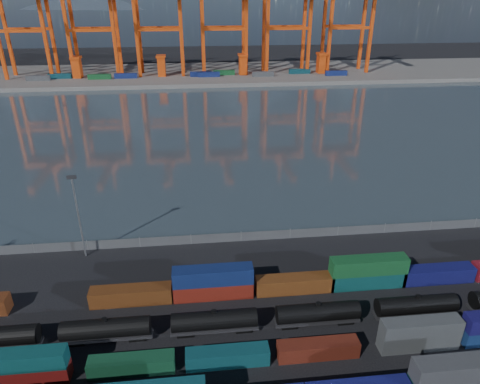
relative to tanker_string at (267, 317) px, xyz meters
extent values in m
plane|color=black|center=(-1.08, -3.42, -2.00)|extent=(700.00, 700.00, 0.00)
plane|color=#2F3C44|center=(-1.08, 101.58, -1.99)|extent=(700.00, 700.00, 0.00)
cube|color=#514F4C|center=(-1.08, 206.58, -1.00)|extent=(700.00, 70.00, 2.00)
cube|color=#3C3E41|center=(22.09, -13.89, 2.18)|extent=(12.85, 2.61, 2.78)
cube|color=maroon|center=(-32.48, -6.15, -0.78)|extent=(11.27, 2.29, 2.44)
cube|color=#0C3F41|center=(-32.48, -6.15, 1.67)|extent=(11.27, 2.29, 2.44)
cube|color=#114228|center=(-19.00, -6.15, -0.78)|extent=(11.27, 2.29, 2.44)
cube|color=#0D3E44|center=(-6.33, -6.15, -0.78)|extent=(11.27, 2.29, 2.44)
cube|color=#581C11|center=(6.17, -6.15, -0.78)|extent=(11.27, 2.29, 2.44)
cube|color=#404345|center=(20.61, -6.15, -0.78)|extent=(11.27, 2.29, 2.44)
cube|color=#414446|center=(20.61, -6.15, 1.67)|extent=(11.27, 2.29, 2.44)
cube|color=#582C11|center=(-20.73, 8.04, -0.59)|extent=(12.99, 2.64, 2.81)
cube|color=maroon|center=(-7.50, 8.04, -0.59)|extent=(12.99, 2.64, 2.81)
cube|color=#101F51|center=(-7.50, 8.04, 2.22)|extent=(12.99, 2.64, 2.81)
cube|color=#623213|center=(6.08, 8.04, -0.59)|extent=(12.99, 2.64, 2.81)
cube|color=#0C4243|center=(18.59, 8.04, -0.59)|extent=(12.99, 2.64, 2.81)
cube|color=#155026|center=(18.59, 8.04, 2.22)|extent=(12.99, 2.64, 2.81)
cube|color=#101151|center=(31.00, 8.04, -0.59)|extent=(12.99, 2.64, 2.81)
cube|color=black|center=(-34.43, 0.00, -1.71)|extent=(2.40, 1.73, 0.58)
cylinder|color=black|center=(-23.25, 0.00, 0.21)|extent=(12.47, 2.78, 2.78)
cylinder|color=black|center=(-23.25, 0.00, 1.75)|extent=(0.77, 0.77, 0.48)
cube|color=black|center=(-23.25, 0.00, -1.32)|extent=(12.95, 1.92, 0.38)
cube|color=black|center=(-27.57, 0.00, -1.71)|extent=(2.40, 1.73, 0.58)
cube|color=black|center=(-18.93, 0.00, -1.71)|extent=(2.40, 1.73, 0.58)
cylinder|color=black|center=(-7.75, 0.00, 0.21)|extent=(12.47, 2.78, 2.78)
cylinder|color=black|center=(-7.75, 0.00, 1.75)|extent=(0.77, 0.77, 0.48)
cube|color=black|center=(-7.75, 0.00, -1.32)|extent=(12.95, 1.92, 0.38)
cube|color=black|center=(-12.07, 0.00, -1.71)|extent=(2.40, 1.73, 0.58)
cube|color=black|center=(-3.43, 0.00, -1.71)|extent=(2.40, 1.73, 0.58)
cylinder|color=black|center=(7.75, 0.00, 0.21)|extent=(12.47, 2.78, 2.78)
cylinder|color=black|center=(7.75, 0.00, 1.75)|extent=(0.77, 0.77, 0.48)
cube|color=black|center=(7.75, 0.00, -1.32)|extent=(12.95, 1.92, 0.38)
cube|color=black|center=(3.43, 0.00, -1.71)|extent=(2.40, 1.73, 0.58)
cube|color=black|center=(12.07, 0.00, -1.71)|extent=(2.40, 1.73, 0.58)
cylinder|color=black|center=(23.25, 0.00, 0.21)|extent=(12.47, 2.78, 2.78)
cylinder|color=black|center=(23.25, 0.00, 1.75)|extent=(0.77, 0.77, 0.48)
cube|color=black|center=(23.25, 0.00, -1.32)|extent=(12.95, 1.92, 0.38)
cube|color=black|center=(18.93, 0.00, -1.71)|extent=(2.40, 1.73, 0.58)
cube|color=black|center=(27.57, 0.00, -1.71)|extent=(2.40, 1.73, 0.58)
cube|color=#595B5E|center=(-1.08, 24.58, -1.00)|extent=(160.00, 0.06, 2.00)
cylinder|color=slate|center=(-41.08, 24.58, -0.90)|extent=(0.12, 0.12, 2.20)
cylinder|color=slate|center=(-31.08, 24.58, -0.90)|extent=(0.12, 0.12, 2.20)
cylinder|color=slate|center=(-21.08, 24.58, -0.90)|extent=(0.12, 0.12, 2.20)
cylinder|color=slate|center=(-11.08, 24.58, -0.90)|extent=(0.12, 0.12, 2.20)
cylinder|color=slate|center=(-1.08, 24.58, -0.90)|extent=(0.12, 0.12, 2.20)
cylinder|color=slate|center=(8.92, 24.58, -0.90)|extent=(0.12, 0.12, 2.20)
cylinder|color=slate|center=(18.92, 24.58, -0.90)|extent=(0.12, 0.12, 2.20)
cylinder|color=slate|center=(28.92, 24.58, -0.90)|extent=(0.12, 0.12, 2.20)
cylinder|color=slate|center=(38.92, 24.58, -0.90)|extent=(0.12, 0.12, 2.20)
cylinder|color=slate|center=(48.92, 24.58, -0.90)|extent=(0.12, 0.12, 2.20)
cylinder|color=slate|center=(-31.08, 22.58, 6.00)|extent=(0.36, 0.36, 16.00)
cube|color=black|center=(-31.08, 22.58, 14.30)|extent=(1.60, 0.40, 0.60)
cube|color=#DF440F|center=(-107.75, 207.94, 21.87)|extent=(1.70, 1.70, 47.73)
cube|color=#DF440F|center=(-84.41, 195.22, 21.87)|extent=(1.70, 1.70, 47.73)
cube|color=#DF440F|center=(-84.41, 207.94, 21.87)|extent=(1.70, 1.70, 47.73)
cube|color=#DF440F|center=(-96.08, 195.22, 24.25)|extent=(23.33, 1.48, 1.48)
cube|color=#DF440F|center=(-96.08, 207.94, 24.25)|extent=(23.33, 1.48, 1.48)
cube|color=#DF440F|center=(-72.75, 195.22, 21.87)|extent=(1.70, 1.70, 47.73)
cube|color=#DF440F|center=(-72.75, 207.94, 21.87)|extent=(1.70, 1.70, 47.73)
cube|color=#DF440F|center=(-49.41, 195.22, 21.87)|extent=(1.70, 1.70, 47.73)
cube|color=#DF440F|center=(-49.41, 207.94, 21.87)|extent=(1.70, 1.70, 47.73)
cube|color=#DF440F|center=(-61.08, 195.22, 24.25)|extent=(23.33, 1.48, 1.48)
cube|color=#DF440F|center=(-61.08, 207.94, 24.25)|extent=(23.33, 1.48, 1.48)
cube|color=#DF440F|center=(-37.75, 195.22, 21.87)|extent=(1.70, 1.70, 47.73)
cube|color=#DF440F|center=(-37.75, 207.94, 21.87)|extent=(1.70, 1.70, 47.73)
cube|color=#DF440F|center=(-14.41, 195.22, 21.87)|extent=(1.70, 1.70, 47.73)
cube|color=#DF440F|center=(-14.41, 207.94, 21.87)|extent=(1.70, 1.70, 47.73)
cube|color=#DF440F|center=(-26.08, 195.22, 24.25)|extent=(23.33, 1.48, 1.48)
cube|color=#DF440F|center=(-26.08, 207.94, 24.25)|extent=(23.33, 1.48, 1.48)
cube|color=#DF440F|center=(-2.75, 195.22, 21.87)|extent=(1.70, 1.70, 47.73)
cube|color=#DF440F|center=(-2.75, 207.94, 21.87)|extent=(1.70, 1.70, 47.73)
cube|color=#DF440F|center=(20.59, 195.22, 21.87)|extent=(1.70, 1.70, 47.73)
cube|color=#DF440F|center=(20.59, 207.94, 21.87)|extent=(1.70, 1.70, 47.73)
cube|color=#DF440F|center=(8.92, 195.22, 24.25)|extent=(23.33, 1.48, 1.48)
cube|color=#DF440F|center=(8.92, 207.94, 24.25)|extent=(23.33, 1.48, 1.48)
cube|color=#DF440F|center=(32.25, 195.22, 21.87)|extent=(1.70, 1.70, 47.73)
cube|color=#DF440F|center=(32.25, 207.94, 21.87)|extent=(1.70, 1.70, 47.73)
cube|color=#DF440F|center=(55.59, 195.22, 21.87)|extent=(1.70, 1.70, 47.73)
cube|color=#DF440F|center=(55.59, 207.94, 21.87)|extent=(1.70, 1.70, 47.73)
cube|color=#DF440F|center=(43.92, 195.22, 24.25)|extent=(23.33, 1.48, 1.48)
cube|color=#DF440F|center=(43.92, 207.94, 24.25)|extent=(23.33, 1.48, 1.48)
cube|color=#DF440F|center=(67.25, 195.22, 21.87)|extent=(1.70, 1.70, 47.73)
cube|color=#DF440F|center=(67.25, 207.94, 21.87)|extent=(1.70, 1.70, 47.73)
cube|color=#DF440F|center=(90.59, 195.22, 21.87)|extent=(1.70, 1.70, 47.73)
cube|color=#DF440F|center=(90.59, 207.94, 21.87)|extent=(1.70, 1.70, 47.73)
cube|color=#DF440F|center=(78.92, 195.22, 24.25)|extent=(23.33, 1.48, 1.48)
cube|color=#DF440F|center=(78.92, 207.94, 24.25)|extent=(23.33, 1.48, 1.48)
cube|color=navy|center=(-0.42, 191.26, 1.30)|extent=(12.00, 2.44, 2.60)
cube|color=navy|center=(70.26, 187.51, 1.30)|extent=(12.00, 2.44, 2.60)
cube|color=navy|center=(-4.72, 192.66, 1.30)|extent=(12.00, 2.44, 2.60)
cube|color=#0C3842|center=(-80.37, 195.06, 1.30)|extent=(12.00, 2.44, 2.60)
cube|color=#3F4244|center=(-90.32, 190.31, 1.30)|extent=(12.00, 2.44, 2.60)
cube|color=#3F4244|center=(29.30, 189.28, 1.30)|extent=(12.00, 2.44, 2.60)
cube|color=#144C23|center=(-58.83, 190.78, 1.30)|extent=(12.00, 2.44, 2.60)
cube|color=navy|center=(-45.24, 192.11, 1.30)|extent=(12.00, 2.44, 2.60)
cube|color=#144C23|center=(8.26, 196.06, 1.30)|extent=(12.00, 2.44, 2.60)
cube|color=#0C3842|center=(51.33, 195.41, 1.30)|extent=(12.00, 2.44, 2.60)
cube|color=#DF440F|center=(-71.08, 196.58, 5.00)|extent=(4.00, 6.00, 10.00)
cube|color=#DF440F|center=(-71.08, 196.58, 10.50)|extent=(5.00, 7.00, 1.20)
cube|color=#DF440F|center=(-26.08, 196.58, 5.00)|extent=(4.00, 6.00, 10.00)
cube|color=#DF440F|center=(-26.08, 196.58, 10.50)|extent=(5.00, 7.00, 1.20)
cube|color=#DF440F|center=(18.92, 196.58, 5.00)|extent=(4.00, 6.00, 10.00)
cube|color=#DF440F|center=(18.92, 196.58, 10.50)|extent=(5.00, 7.00, 1.20)
cube|color=#DF440F|center=(63.92, 196.58, 5.00)|extent=(4.00, 6.00, 10.00)
cube|color=#DF440F|center=(63.92, 196.58, 10.50)|extent=(5.00, 7.00, 1.20)
camera|label=1|loc=(-9.22, -48.41, 44.05)|focal=32.00mm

